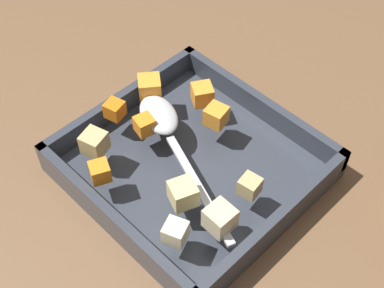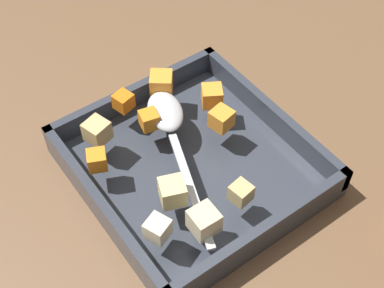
# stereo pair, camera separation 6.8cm
# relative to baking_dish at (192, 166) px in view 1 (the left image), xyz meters

# --- Properties ---
(ground_plane) EXTENTS (4.00, 4.00, 0.00)m
(ground_plane) POSITION_rel_baking_dish_xyz_m (0.02, -0.01, -0.01)
(ground_plane) COLOR brown
(baking_dish) EXTENTS (0.29, 0.28, 0.05)m
(baking_dish) POSITION_rel_baking_dish_xyz_m (0.00, 0.00, 0.00)
(baking_dish) COLOR #333842
(baking_dish) RESTS_ON ground_plane
(carrot_chunk_corner_ne) EXTENTS (0.03, 0.03, 0.02)m
(carrot_chunk_corner_ne) POSITION_rel_baking_dish_xyz_m (-0.11, -0.03, 0.05)
(carrot_chunk_corner_ne) COLOR orange
(carrot_chunk_corner_ne) RESTS_ON baking_dish
(carrot_chunk_near_spoon) EXTENTS (0.03, 0.03, 0.03)m
(carrot_chunk_near_spoon) POSITION_rel_baking_dish_xyz_m (-0.01, 0.05, 0.05)
(carrot_chunk_near_spoon) COLOR orange
(carrot_chunk_near_spoon) RESTS_ON baking_dish
(carrot_chunk_far_right) EXTENTS (0.04, 0.04, 0.03)m
(carrot_chunk_far_right) POSITION_rel_baking_dish_xyz_m (-0.11, 0.03, 0.05)
(carrot_chunk_far_right) COLOR orange
(carrot_chunk_far_right) RESTS_ON baking_dish
(carrot_chunk_corner_nw) EXTENTS (0.03, 0.03, 0.02)m
(carrot_chunk_corner_nw) POSITION_rel_baking_dish_xyz_m (-0.06, -0.02, 0.05)
(carrot_chunk_corner_nw) COLOR orange
(carrot_chunk_corner_nw) RESTS_ON baking_dish
(carrot_chunk_mid_right) EXTENTS (0.04, 0.04, 0.03)m
(carrot_chunk_mid_right) POSITION_rel_baking_dish_xyz_m (-0.05, 0.07, 0.05)
(carrot_chunk_mid_right) COLOR orange
(carrot_chunk_mid_right) RESTS_ON baking_dish
(carrot_chunk_corner_sw) EXTENTS (0.03, 0.03, 0.02)m
(carrot_chunk_corner_sw) POSITION_rel_baking_dish_xyz_m (-0.05, -0.11, 0.05)
(carrot_chunk_corner_sw) COLOR orange
(carrot_chunk_corner_sw) RESTS_ON baking_dish
(potato_chunk_mid_left) EXTENTS (0.03, 0.03, 0.03)m
(potato_chunk_mid_left) POSITION_rel_baking_dish_xyz_m (-0.08, -0.09, 0.05)
(potato_chunk_mid_left) COLOR tan
(potato_chunk_mid_left) RESTS_ON baking_dish
(potato_chunk_near_left) EXTENTS (0.03, 0.03, 0.03)m
(potato_chunk_near_left) POSITION_rel_baking_dish_xyz_m (0.10, -0.06, 0.05)
(potato_chunk_near_left) COLOR beige
(potato_chunk_near_left) RESTS_ON baking_dish
(potato_chunk_heap_top) EXTENTS (0.03, 0.03, 0.02)m
(potato_chunk_heap_top) POSITION_rel_baking_dish_xyz_m (0.09, 0.00, 0.05)
(potato_chunk_heap_top) COLOR tan
(potato_chunk_heap_top) RESTS_ON baking_dish
(potato_chunk_near_right) EXTENTS (0.03, 0.03, 0.02)m
(potato_chunk_near_right) POSITION_rel_baking_dish_xyz_m (0.08, -0.10, 0.05)
(potato_chunk_near_right) COLOR beige
(potato_chunk_near_right) RESTS_ON baking_dish
(potato_chunk_front_center) EXTENTS (0.04, 0.04, 0.03)m
(potato_chunk_front_center) POSITION_rel_baking_dish_xyz_m (0.05, -0.06, 0.05)
(potato_chunk_front_center) COLOR #E0CC89
(potato_chunk_front_center) RESTS_ON baking_dish
(serving_spoon) EXTENTS (0.24, 0.11, 0.02)m
(serving_spoon) POSITION_rel_baking_dish_xyz_m (-0.05, -0.00, 0.04)
(serving_spoon) COLOR silver
(serving_spoon) RESTS_ON baking_dish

